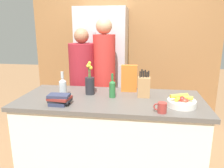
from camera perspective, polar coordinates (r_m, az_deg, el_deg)
kitchen_island at (r=2.37m, az=-0.36°, el=-14.37°), size 1.83×0.81×0.93m
back_wall_wood at (r=3.67m, az=3.33°, el=9.68°), size 3.03×0.12×2.60m
refrigerator at (r=3.40m, az=-2.38°, el=3.26°), size 0.73×0.63×1.89m
fruit_bowl at (r=2.05m, az=17.73°, el=-4.48°), size 0.26×0.26×0.12m
knife_block at (r=2.22m, az=8.33°, el=-0.70°), size 0.12×0.10×0.28m
flower_vase at (r=2.30m, az=-5.81°, el=0.00°), size 0.10×0.10×0.35m
cereal_box at (r=2.38m, az=4.49°, el=1.47°), size 0.17×0.06×0.29m
coffee_mug at (r=1.85m, az=12.86°, el=-6.03°), size 0.11×0.08×0.09m
book_stack at (r=2.05m, az=-13.57°, el=-3.92°), size 0.21×0.17×0.10m
bottle_oil at (r=2.25m, az=-12.71°, el=-0.81°), size 0.07×0.07×0.26m
bottle_vinegar at (r=2.18m, az=0.09°, el=-1.07°), size 0.06×0.06×0.24m
person_at_sink at (r=2.92m, az=-7.58°, el=0.25°), size 0.35×0.35×1.60m
person_in_blue at (r=2.85m, az=-1.98°, el=2.01°), size 0.28×0.28×1.73m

